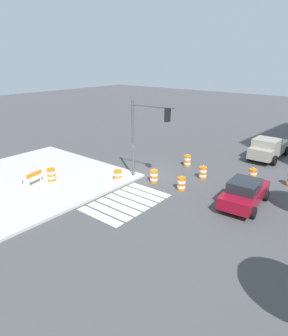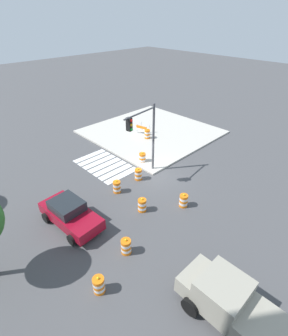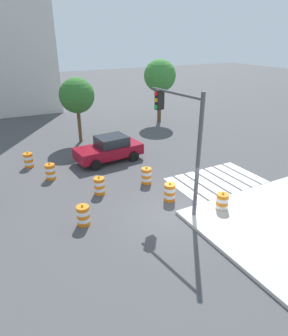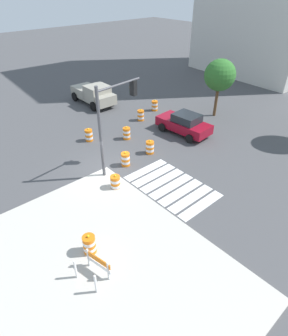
{
  "view_description": "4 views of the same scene",
  "coord_description": "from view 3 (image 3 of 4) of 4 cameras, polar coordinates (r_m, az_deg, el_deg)",
  "views": [
    {
      "loc": [
        16.01,
        12.99,
        8.28
      ],
      "look_at": [
        0.83,
        0.6,
        1.05
      ],
      "focal_mm": 31.73,
      "sensor_mm": 36.0,
      "label": 1
    },
    {
      "loc": [
        -11.61,
        12.39,
        11.3
      ],
      "look_at": [
        0.15,
        0.86,
        1.02
      ],
      "focal_mm": 27.12,
      "sensor_mm": 36.0,
      "label": 2
    },
    {
      "loc": [
        -6.98,
        -9.81,
        7.67
      ],
      "look_at": [
        0.1,
        3.28,
        1.03
      ],
      "focal_mm": 32.21,
      "sensor_mm": 36.0,
      "label": 3
    },
    {
      "loc": [
        12.87,
        -8.14,
        10.2
      ],
      "look_at": [
        2.38,
        1.08,
        0.8
      ],
      "focal_mm": 30.3,
      "sensor_mm": 36.0,
      "label": 4
    }
  ],
  "objects": [
    {
      "name": "crosswalk_stripes",
      "position": [
        17.72,
        13.49,
        -2.28
      ],
      "size": [
        5.1,
        3.2,
        0.02
      ],
      "color": "silver",
      "rests_on": "ground"
    },
    {
      "name": "traffic_barrel_lane_center",
      "position": [
        15.1,
        4.9,
        -4.59
      ],
      "size": [
        0.56,
        0.56,
        1.02
      ],
      "color": "orange",
      "rests_on": "ground"
    },
    {
      "name": "traffic_barrel_crosswalk_end",
      "position": [
        16.75,
        0.46,
        -1.47
      ],
      "size": [
        0.56,
        0.56,
        1.02
      ],
      "color": "orange",
      "rests_on": "ground"
    },
    {
      "name": "traffic_barrel_median_far",
      "position": [
        14.64,
        14.55,
        -6.33
      ],
      "size": [
        0.56,
        0.56,
        1.02
      ],
      "color": "orange",
      "rests_on": "ground"
    },
    {
      "name": "traffic_barrel_near_corner",
      "position": [
        13.51,
        -11.42,
        -8.78
      ],
      "size": [
        0.56,
        0.56,
        1.02
      ],
      "color": "orange",
      "rests_on": "ground"
    },
    {
      "name": "traffic_light_pole",
      "position": [
        13.27,
        7.05,
        7.41
      ],
      "size": [
        0.7,
        3.27,
        5.5
      ],
      "color": "#4C4C51",
      "rests_on": "sidewalk_corner"
    },
    {
      "name": "traffic_barrel_median_near",
      "position": [
        20.15,
        -21.01,
        1.4
      ],
      "size": [
        0.56,
        0.56,
        1.02
      ],
      "color": "orange",
      "rests_on": "ground"
    },
    {
      "name": "traffic_barrel_opposite_curb",
      "position": [
        18.06,
        -17.3,
        -0.65
      ],
      "size": [
        0.56,
        0.56,
        1.02
      ],
      "color": "orange",
      "rests_on": "ground"
    },
    {
      "name": "sports_car",
      "position": [
        19.8,
        -6.57,
        3.63
      ],
      "size": [
        4.42,
        2.37,
        1.63
      ],
      "color": "maroon",
      "rests_on": "ground"
    },
    {
      "name": "ground_plane",
      "position": [
        14.27,
        5.98,
        -8.6
      ],
      "size": [
        120.0,
        120.0,
        0.0
      ],
      "primitive_type": "plane",
      "color": "#474749"
    },
    {
      "name": "traffic_barrel_far_curb",
      "position": [
        15.84,
        -8.43,
        -3.34
      ],
      "size": [
        0.56,
        0.56,
        1.02
      ],
      "color": "orange",
      "rests_on": "ground"
    },
    {
      "name": "street_tree_streetside_mid",
      "position": [
        28.35,
        3.02,
        16.97
      ],
      "size": [
        2.88,
        2.88,
        5.67
      ],
      "color": "brown",
      "rests_on": "ground"
    },
    {
      "name": "street_tree_streetside_near",
      "position": [
        23.17,
        -12.59,
        13.19
      ],
      "size": [
        2.58,
        2.58,
        4.84
      ],
      "color": "brown",
      "rests_on": "ground"
    }
  ]
}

